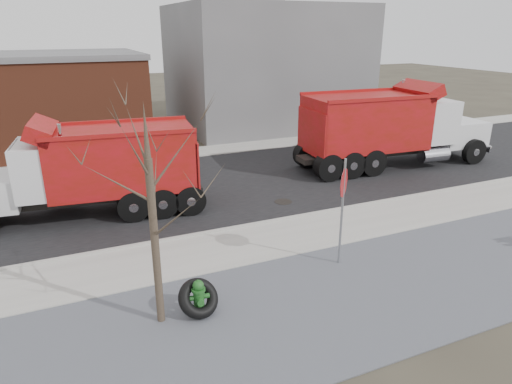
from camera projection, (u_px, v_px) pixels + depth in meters
name	position (u px, v px, depth m)	size (l,w,h in m)	color
ground	(244.00, 250.00, 14.28)	(120.00, 120.00, 0.00)	#383328
gravel_verge	(298.00, 309.00, 11.26)	(60.00, 5.00, 0.03)	slate
sidewalk	(241.00, 246.00, 14.48)	(60.00, 2.50, 0.06)	#9E9B93
curb	(227.00, 229.00, 15.59)	(60.00, 0.15, 0.11)	#9E9B93
road	(189.00, 188.00, 19.69)	(60.00, 9.40, 0.02)	black
far_sidewalk	(160.00, 156.00, 24.59)	(60.00, 2.00, 0.06)	#9E9B93
building_grey	(265.00, 66.00, 31.82)	(12.00, 10.00, 8.00)	slate
bare_tree	(151.00, 190.00, 9.71)	(3.20, 3.20, 5.20)	#382D23
fire_hydrant	(199.00, 299.00, 10.94)	(0.53, 0.51, 0.94)	#256225
truck_tire	(198.00, 298.00, 10.94)	(1.18, 1.09, 0.93)	black
stop_sign	(343.00, 195.00, 12.73)	(0.65, 0.62, 3.21)	gray
dump_truck_red_a	(390.00, 125.00, 22.27)	(10.26, 3.37, 4.05)	black
dump_truck_red_b	(91.00, 167.00, 16.35)	(8.68, 3.36, 3.62)	black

